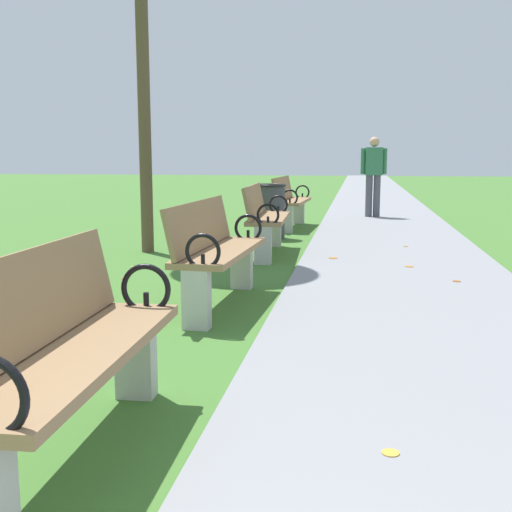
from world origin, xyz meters
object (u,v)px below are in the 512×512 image
park_bench_2 (64,351)px  park_bench_4 (265,217)px  trash_bin (271,211)px  pedestrian_walking (373,172)px  park_bench_5 (290,201)px  park_bench_3 (216,250)px

park_bench_2 → park_bench_4: bearing=90.0°
trash_bin → pedestrian_walking: bearing=65.5°
park_bench_2 → park_bench_5: size_ratio=0.99×
park_bench_4 → park_bench_5: bearing=90.0°
park_bench_3 → park_bench_5: size_ratio=1.00×
park_bench_3 → pedestrian_walking: (1.48, 8.04, 0.44)m
park_bench_3 → pedestrian_walking: 8.19m
park_bench_2 → park_bench_5: bearing=90.0°
park_bench_2 → pedestrian_walking: pedestrian_walking is taller
park_bench_4 → park_bench_2: bearing=-90.0°
trash_bin → park_bench_3: bearing=-88.1°
park_bench_4 → trash_bin: size_ratio=1.93×
park_bench_2 → trash_bin: park_bench_2 is taller
park_bench_3 → pedestrian_walking: bearing=79.6°
pedestrian_walking → trash_bin: bearing=-114.5°
park_bench_4 → park_bench_5: same height
park_bench_2 → park_bench_5: 8.76m
pedestrian_walking → trash_bin: (-1.62, -3.57, -0.50)m
pedestrian_walking → trash_bin: pedestrian_walking is taller
park_bench_2 → pedestrian_walking: (1.48, 10.88, 0.44)m
park_bench_5 → trash_bin: (-0.15, -1.45, -0.06)m
park_bench_3 → pedestrian_walking: pedestrian_walking is taller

